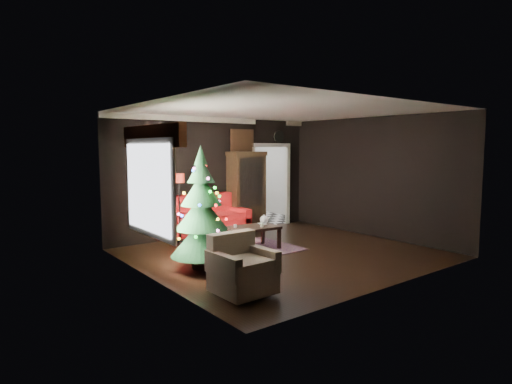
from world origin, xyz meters
TOP-DOWN VIEW (x-y plane):
  - floor at (0.00, 0.00)m, footprint 5.50×5.50m
  - ceiling at (0.00, 0.00)m, footprint 5.50×5.50m
  - wall_back at (0.00, 2.50)m, footprint 5.50×0.00m
  - wall_front at (0.00, -2.50)m, footprint 5.50×0.00m
  - wall_left at (-2.75, 0.00)m, footprint 0.00×5.50m
  - wall_right at (2.75, 0.00)m, footprint 0.00×5.50m
  - doorway at (1.70, 2.50)m, footprint 1.10×0.10m
  - left_window at (-2.71, 0.20)m, footprint 0.05×1.60m
  - valance at (-2.63, 0.20)m, footprint 0.12×2.10m
  - kitchen_floor at (1.70, 4.00)m, footprint 3.00×3.00m
  - kitchen_window at (1.70, 5.45)m, footprint 0.70×0.06m
  - rug at (-0.45, 0.68)m, footprint 2.14×1.57m
  - loveseat at (-0.40, 2.05)m, footprint 1.70×0.90m
  - curio_cabinet at (0.75, 2.27)m, footprint 0.90×0.45m
  - floor_lamp at (-1.34, 1.79)m, footprint 0.25×0.25m
  - christmas_tree at (-1.87, -0.02)m, footprint 1.14×1.14m
  - armchair at (-2.05, -1.46)m, footprint 0.81×0.81m
  - coffee_table at (-0.30, 0.62)m, footprint 1.11×0.74m
  - teapot at (0.06, 0.71)m, footprint 0.22×0.22m
  - cup_a at (-0.64, 0.75)m, footprint 0.08×0.08m
  - cup_b at (-0.17, 0.48)m, footprint 0.09×0.09m
  - book at (-0.05, 0.73)m, footprint 0.15×0.06m
  - wall_clock at (1.95, 2.45)m, footprint 0.32×0.32m
  - painting at (0.75, 2.46)m, footprint 0.62×0.05m
  - kitchen_counter at (1.70, 5.20)m, footprint 1.80×0.60m
  - kitchen_table at (1.40, 3.70)m, footprint 0.70×0.70m

SIDE VIEW (x-z plane):
  - floor at x=0.00m, z-range 0.00..0.00m
  - kitchen_floor at x=1.70m, z-range 0.00..0.00m
  - rug at x=-0.45m, z-range 0.00..0.01m
  - coffee_table at x=-0.30m, z-range 0.01..0.48m
  - kitchen_table at x=1.40m, z-range 0.00..0.75m
  - kitchen_counter at x=1.70m, z-range 0.00..0.90m
  - armchair at x=-2.05m, z-range 0.06..0.86m
  - loveseat at x=-0.40m, z-range 0.00..1.00m
  - cup_a at x=-0.64m, z-range 0.48..0.54m
  - cup_b at x=-0.17m, z-range 0.48..0.54m
  - teapot at x=0.06m, z-range 0.48..0.67m
  - book at x=-0.05m, z-range 0.48..0.69m
  - floor_lamp at x=-1.34m, z-range 0.11..1.55m
  - curio_cabinet at x=0.75m, z-range 0.00..1.90m
  - doorway at x=1.70m, z-range 0.00..2.10m
  - christmas_tree at x=-1.87m, z-range 0.04..2.06m
  - wall_back at x=0.00m, z-range -1.35..4.15m
  - wall_front at x=0.00m, z-range -1.35..4.15m
  - wall_left at x=-2.75m, z-range -1.35..4.15m
  - wall_right at x=2.75m, z-range -1.35..4.15m
  - left_window at x=-2.71m, z-range 0.75..2.15m
  - kitchen_window at x=1.70m, z-range 1.35..2.05m
  - painting at x=0.75m, z-range 1.99..2.51m
  - valance at x=-2.63m, z-range 2.10..2.44m
  - wall_clock at x=1.95m, z-range 2.35..2.41m
  - ceiling at x=0.00m, z-range 2.80..2.80m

